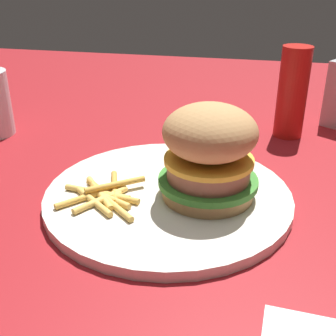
# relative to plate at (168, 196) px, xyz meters

# --- Properties ---
(ground_plane) EXTENTS (1.60, 1.60, 0.00)m
(ground_plane) POSITION_rel_plate_xyz_m (0.02, 0.02, -0.01)
(ground_plane) COLOR maroon
(plate) EXTENTS (0.28, 0.28, 0.01)m
(plate) POSITION_rel_plate_xyz_m (0.00, 0.00, 0.00)
(plate) COLOR silver
(plate) RESTS_ON ground_plane
(sandwich) EXTENTS (0.11, 0.11, 0.11)m
(sandwich) POSITION_rel_plate_xyz_m (-0.00, 0.04, 0.06)
(sandwich) COLOR tan
(sandwich) RESTS_ON plate
(fries_pile) EXTENTS (0.10, 0.10, 0.01)m
(fries_pile) POSITION_rel_plate_xyz_m (0.03, -0.07, 0.01)
(fries_pile) COLOR #E5B251
(fries_pile) RESTS_ON plate
(ketchup_bottle) EXTENTS (0.04, 0.04, 0.14)m
(ketchup_bottle) POSITION_rel_plate_xyz_m (-0.24, 0.14, 0.06)
(ketchup_bottle) COLOR #B21914
(ketchup_bottle) RESTS_ON ground_plane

